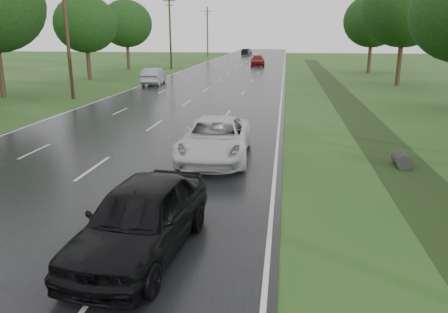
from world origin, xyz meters
The scene contains 17 objects.
road centered at (0.00, 45.00, 0.02)m, with size 14.00×180.00×0.04m, color black.
edge_stripe_east centered at (6.75, 45.00, 0.04)m, with size 0.12×180.00×0.01m, color silver.
edge_stripe_west centered at (-6.75, 45.00, 0.04)m, with size 0.12×180.00×0.01m, color silver.
center_line centered at (0.00, 45.00, 0.04)m, with size 0.12×180.00×0.01m, color silver.
drainage_ditch centered at (11.50, 18.71, 0.04)m, with size 2.20×120.00×0.56m.
utility_pole_mid centered at (-9.20, 25.00, 5.20)m, with size 1.60×0.26×10.00m.
utility_pole_far centered at (-9.20, 55.00, 5.20)m, with size 1.60×0.26×10.00m.
utility_pole_distant centered at (-9.20, 85.00, 5.20)m, with size 1.60×0.26×10.00m.
tree_east_d centered at (17.80, 38.00, 7.15)m, with size 8.00×8.00×10.76m.
tree_east_f centered at (17.50, 52.00, 6.37)m, with size 7.20×7.20×9.62m.
tree_west_d centered at (-14.20, 39.00, 5.82)m, with size 6.60×6.60×8.80m.
tree_west_f centered at (-14.80, 53.00, 6.14)m, with size 7.00×7.00×9.29m.
white_pickup centered at (4.32, 10.01, 0.84)m, with size 2.65×5.74×1.59m, color silver.
dark_sedan centered at (3.89, 2.00, 0.90)m, with size 2.02×5.02×1.71m, color black.
silver_sedan centered at (-5.80, 35.21, 0.84)m, with size 1.69×4.84×1.60m, color gray.
far_car_red centered at (2.63, 62.26, 0.80)m, with size 2.13×5.24×1.52m, color maroon.
far_car_dark centered at (-1.92, 94.66, 0.77)m, with size 1.55×4.45×1.46m, color black.
Camera 1 is at (6.99, -6.73, 4.90)m, focal length 35.00 mm.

